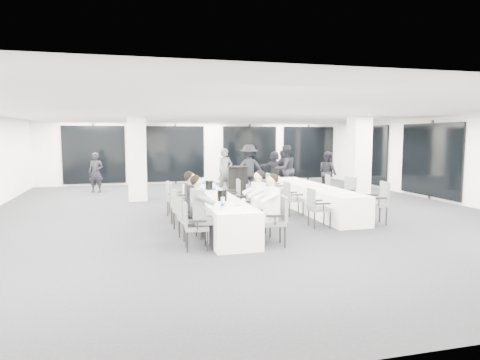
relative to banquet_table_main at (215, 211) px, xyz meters
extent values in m
cube|color=#242429|center=(1.11, 1.53, -0.39)|extent=(14.00, 16.00, 0.02)
cube|color=white|center=(1.11, 1.53, 2.43)|extent=(14.00, 16.00, 0.02)
cube|color=white|center=(8.12, 1.53, 1.02)|extent=(0.02, 16.00, 2.80)
cube|color=white|center=(1.11, 9.54, 1.02)|extent=(14.00, 0.02, 2.80)
cube|color=white|center=(1.11, -6.48, 1.02)|extent=(14.00, 0.02, 2.80)
cube|color=black|center=(1.11, 9.47, 0.98)|extent=(13.60, 0.06, 2.50)
cube|color=black|center=(8.05, 2.53, 0.98)|extent=(0.06, 14.00, 2.50)
cube|color=white|center=(-1.69, 4.73, 1.02)|extent=(0.60, 0.60, 2.80)
cube|color=white|center=(5.31, 2.53, 1.02)|extent=(0.60, 0.60, 2.80)
cube|color=white|center=(0.00, 0.00, 0.00)|extent=(0.90, 5.00, 0.75)
cube|color=white|center=(3.14, 1.29, 0.00)|extent=(0.90, 5.00, 0.75)
cylinder|color=black|center=(1.79, 4.65, 0.16)|extent=(0.69, 0.69, 1.08)
cylinder|color=black|center=(1.79, 4.65, 0.70)|extent=(0.78, 0.78, 0.02)
cube|color=#56595E|center=(-0.75, -1.98, 0.06)|extent=(0.47, 0.49, 0.08)
cube|color=#56595E|center=(-0.96, -1.97, 0.31)|extent=(0.09, 0.44, 0.44)
cylinder|color=black|center=(-0.93, -1.78, -0.18)|extent=(0.03, 0.03, 0.39)
cylinder|color=black|center=(-0.95, -2.16, -0.18)|extent=(0.03, 0.03, 0.39)
cylinder|color=black|center=(-0.55, -1.80, -0.18)|extent=(0.03, 0.03, 0.39)
cylinder|color=black|center=(-0.57, -2.18, -0.18)|extent=(0.03, 0.03, 0.39)
cube|color=black|center=(-0.73, -1.74, 0.22)|extent=(0.33, 0.06, 0.04)
cube|color=black|center=(-0.77, -2.22, 0.22)|extent=(0.33, 0.06, 0.04)
cube|color=#56595E|center=(-0.75, -1.11, 0.04)|extent=(0.48, 0.50, 0.07)
cube|color=#56595E|center=(-0.95, -1.14, 0.30)|extent=(0.11, 0.43, 0.43)
cylinder|color=black|center=(-0.96, -0.95, -0.18)|extent=(0.03, 0.03, 0.38)
cylinder|color=black|center=(-0.91, -1.32, -0.18)|extent=(0.03, 0.03, 0.38)
cylinder|color=black|center=(-0.59, -0.91, -0.18)|extent=(0.03, 0.03, 0.38)
cylinder|color=black|center=(-0.54, -1.28, -0.18)|extent=(0.03, 0.03, 0.38)
cube|color=black|center=(-0.78, -0.88, 0.20)|extent=(0.32, 0.08, 0.04)
cube|color=black|center=(-0.72, -1.35, 0.20)|extent=(0.32, 0.08, 0.04)
cube|color=#56595E|center=(-0.75, -0.25, 0.08)|extent=(0.54, 0.55, 0.08)
cube|color=#56595E|center=(-0.97, -0.28, 0.35)|extent=(0.14, 0.47, 0.46)
cylinder|color=black|center=(-0.98, -0.08, -0.17)|extent=(0.04, 0.04, 0.41)
cylinder|color=black|center=(-0.91, -0.48, -0.17)|extent=(0.04, 0.04, 0.41)
cylinder|color=black|center=(-0.59, -0.01, -0.17)|extent=(0.04, 0.04, 0.41)
cylinder|color=black|center=(-0.52, -0.41, -0.17)|extent=(0.04, 0.04, 0.41)
cube|color=black|center=(-0.79, 0.00, 0.25)|extent=(0.34, 0.10, 0.04)
cube|color=black|center=(-0.71, -0.49, 0.25)|extent=(0.34, 0.10, 0.04)
cube|color=#56595E|center=(-0.75, 0.69, 0.10)|extent=(0.53, 0.55, 0.08)
cube|color=#56595E|center=(-0.98, 0.71, 0.38)|extent=(0.11, 0.49, 0.48)
cylinder|color=black|center=(-0.94, 0.92, -0.16)|extent=(0.04, 0.04, 0.43)
cylinder|color=black|center=(-0.98, 0.50, -0.16)|extent=(0.04, 0.04, 0.43)
cylinder|color=black|center=(-0.52, 0.88, -0.16)|extent=(0.04, 0.04, 0.43)
cylinder|color=black|center=(-0.56, 0.46, -0.16)|extent=(0.04, 0.04, 0.43)
cube|color=black|center=(-0.72, 0.95, 0.28)|extent=(0.36, 0.08, 0.04)
cube|color=black|center=(-0.78, 0.43, 0.28)|extent=(0.36, 0.08, 0.04)
cube|color=#56595E|center=(-0.75, 1.72, 0.06)|extent=(0.53, 0.55, 0.08)
cube|color=#56595E|center=(-0.96, 1.77, 0.32)|extent=(0.15, 0.45, 0.45)
cylinder|color=black|center=(-0.90, 1.95, -0.18)|extent=(0.03, 0.03, 0.40)
cylinder|color=black|center=(-0.98, 1.57, -0.18)|extent=(0.03, 0.03, 0.40)
cylinder|color=black|center=(-0.52, 1.87, -0.18)|extent=(0.03, 0.03, 0.40)
cylinder|color=black|center=(-0.60, 1.49, -0.18)|extent=(0.03, 0.03, 0.40)
cube|color=black|center=(-0.70, 1.96, 0.23)|extent=(0.33, 0.10, 0.04)
cube|color=black|center=(-0.80, 1.49, 0.23)|extent=(0.33, 0.10, 0.04)
cube|color=#56595E|center=(0.75, -2.08, 0.09)|extent=(0.54, 0.56, 0.08)
cube|color=#56595E|center=(0.98, -2.11, 0.38)|extent=(0.12, 0.48, 0.48)
cylinder|color=black|center=(0.93, -2.31, -0.16)|extent=(0.04, 0.04, 0.43)
cylinder|color=black|center=(0.98, -1.90, -0.16)|extent=(0.04, 0.04, 0.43)
cylinder|color=black|center=(0.52, -2.26, -0.16)|extent=(0.04, 0.04, 0.43)
cylinder|color=black|center=(0.57, -1.84, -0.16)|extent=(0.04, 0.04, 0.43)
cube|color=black|center=(0.72, -2.33, 0.27)|extent=(0.36, 0.09, 0.04)
cube|color=black|center=(0.78, -1.82, 0.27)|extent=(0.36, 0.09, 0.04)
cube|color=#56595E|center=(0.75, -1.21, 0.06)|extent=(0.47, 0.49, 0.08)
cube|color=#56595E|center=(0.96, -1.22, 0.33)|extent=(0.08, 0.45, 0.45)
cylinder|color=black|center=(0.93, -1.42, -0.18)|extent=(0.04, 0.04, 0.40)
cylinder|color=black|center=(0.95, -1.03, -0.18)|extent=(0.04, 0.04, 0.40)
cylinder|color=black|center=(0.55, -1.40, -0.18)|extent=(0.04, 0.04, 0.40)
cylinder|color=black|center=(0.57, -1.01, -0.18)|extent=(0.04, 0.04, 0.40)
cube|color=black|center=(0.74, -1.45, 0.23)|extent=(0.33, 0.06, 0.04)
cube|color=black|center=(0.76, -0.97, 0.23)|extent=(0.33, 0.06, 0.04)
cube|color=#56595E|center=(0.75, -0.40, 0.05)|extent=(0.54, 0.55, 0.08)
cube|color=#56595E|center=(0.95, -0.45, 0.31)|extent=(0.16, 0.44, 0.44)
cylinder|color=black|center=(0.89, -0.63, -0.18)|extent=(0.03, 0.03, 0.39)
cylinder|color=black|center=(0.98, -0.26, -0.18)|extent=(0.03, 0.03, 0.39)
cylinder|color=black|center=(0.52, -0.54, -0.18)|extent=(0.03, 0.03, 0.39)
cylinder|color=black|center=(0.61, -0.17, -0.18)|extent=(0.03, 0.03, 0.39)
cube|color=black|center=(0.69, -0.63, 0.21)|extent=(0.32, 0.12, 0.04)
cube|color=black|center=(0.81, -0.17, 0.21)|extent=(0.32, 0.12, 0.04)
cube|color=#56595E|center=(0.75, 0.49, 0.06)|extent=(0.53, 0.54, 0.08)
cube|color=#56595E|center=(0.96, 0.45, 0.32)|extent=(0.14, 0.45, 0.44)
cylinder|color=black|center=(0.90, 0.27, -0.18)|extent=(0.03, 0.03, 0.40)
cylinder|color=black|center=(0.98, 0.65, -0.18)|extent=(0.03, 0.03, 0.40)
cylinder|color=black|center=(0.52, 0.34, -0.18)|extent=(0.03, 0.03, 0.40)
cylinder|color=black|center=(0.60, 0.72, -0.18)|extent=(0.03, 0.03, 0.40)
cube|color=black|center=(0.70, 0.26, 0.22)|extent=(0.33, 0.10, 0.04)
cube|color=black|center=(0.80, 0.73, 0.22)|extent=(0.33, 0.10, 0.04)
cube|color=#56595E|center=(0.75, 1.50, 0.08)|extent=(0.52, 0.54, 0.08)
cube|color=#56595E|center=(0.97, 1.47, 0.35)|extent=(0.12, 0.47, 0.47)
cylinder|color=black|center=(0.93, 1.27, -0.17)|extent=(0.04, 0.04, 0.42)
cylinder|color=black|center=(0.98, 1.67, -0.17)|extent=(0.04, 0.04, 0.42)
cylinder|color=black|center=(0.52, 1.32, -0.17)|extent=(0.04, 0.04, 0.42)
cylinder|color=black|center=(0.57, 1.72, -0.17)|extent=(0.04, 0.04, 0.42)
cube|color=black|center=(0.72, 1.24, 0.25)|extent=(0.35, 0.08, 0.04)
cube|color=black|center=(0.78, 1.75, 0.25)|extent=(0.35, 0.08, 0.04)
cube|color=#56595E|center=(2.39, -0.75, 0.07)|extent=(0.48, 0.50, 0.08)
cube|color=#56595E|center=(2.18, -0.74, 0.33)|extent=(0.09, 0.45, 0.45)
cylinder|color=black|center=(2.21, -0.55, -0.17)|extent=(0.04, 0.04, 0.40)
cylinder|color=black|center=(2.18, -0.94, -0.17)|extent=(0.04, 0.04, 0.40)
cylinder|color=black|center=(2.60, -0.57, -0.17)|extent=(0.04, 0.04, 0.40)
cylinder|color=black|center=(2.57, -0.96, -0.17)|extent=(0.04, 0.04, 0.40)
cube|color=black|center=(2.41, -0.51, 0.23)|extent=(0.33, 0.06, 0.04)
cube|color=black|center=(2.38, -1.00, 0.23)|extent=(0.33, 0.06, 0.04)
cube|color=#56595E|center=(2.39, 0.85, 0.06)|extent=(0.47, 0.49, 0.08)
cube|color=#56595E|center=(2.18, 0.86, 0.32)|extent=(0.08, 0.45, 0.44)
cylinder|color=black|center=(2.21, 1.05, -0.18)|extent=(0.03, 0.03, 0.40)
cylinder|color=black|center=(2.19, 0.67, -0.18)|extent=(0.03, 0.03, 0.40)
cylinder|color=black|center=(2.60, 1.03, -0.18)|extent=(0.03, 0.03, 0.40)
cylinder|color=black|center=(2.57, 0.64, -0.18)|extent=(0.03, 0.03, 0.40)
cube|color=black|center=(2.41, 1.09, 0.22)|extent=(0.33, 0.06, 0.04)
cube|color=black|center=(2.38, 0.61, 0.22)|extent=(0.33, 0.06, 0.04)
cube|color=#56595E|center=(2.39, 2.35, 0.11)|extent=(0.56, 0.58, 0.09)
cube|color=#56595E|center=(2.16, 2.38, 0.40)|extent=(0.13, 0.50, 0.50)
cylinder|color=black|center=(2.21, 2.59, -0.15)|extent=(0.04, 0.04, 0.44)
cylinder|color=black|center=(2.15, 2.16, -0.15)|extent=(0.04, 0.04, 0.44)
cylinder|color=black|center=(2.63, 2.54, -0.15)|extent=(0.04, 0.04, 0.44)
cylinder|color=black|center=(2.58, 2.11, -0.15)|extent=(0.04, 0.04, 0.44)
cube|color=black|center=(2.43, 2.62, 0.29)|extent=(0.37, 0.09, 0.04)
cube|color=black|center=(2.36, 2.08, 0.29)|extent=(0.37, 0.09, 0.04)
cube|color=#56595E|center=(3.89, -0.72, 0.12)|extent=(0.60, 0.62, 0.09)
cube|color=#56595E|center=(4.13, -0.77, 0.42)|extent=(0.17, 0.51, 0.50)
cylinder|color=black|center=(4.06, -0.98, -0.15)|extent=(0.04, 0.04, 0.45)
cylinder|color=black|center=(4.15, -0.55, -0.15)|extent=(0.04, 0.04, 0.45)
cylinder|color=black|center=(3.63, -0.89, -0.15)|extent=(0.04, 0.04, 0.45)
cylinder|color=black|center=(3.72, -0.46, -0.15)|extent=(0.04, 0.04, 0.45)
cube|color=black|center=(3.83, -0.99, 0.31)|extent=(0.37, 0.12, 0.04)
cube|color=black|center=(3.95, -0.45, 0.31)|extent=(0.37, 0.12, 0.04)
cube|color=#56595E|center=(3.89, 0.89, 0.10)|extent=(0.55, 0.57, 0.09)
cube|color=#56595E|center=(4.13, 0.92, 0.39)|extent=(0.12, 0.49, 0.49)
cylinder|color=black|center=(4.13, 0.70, -0.16)|extent=(0.04, 0.04, 0.44)
cylinder|color=black|center=(4.08, 1.12, -0.16)|extent=(0.04, 0.04, 0.44)
cylinder|color=black|center=(3.71, 0.65, -0.16)|extent=(0.04, 0.04, 0.44)
cylinder|color=black|center=(3.66, 1.07, -0.16)|extent=(0.04, 0.04, 0.44)
cube|color=black|center=(3.92, 0.62, 0.29)|extent=(0.36, 0.09, 0.04)
cube|color=black|center=(3.86, 1.15, 0.29)|extent=(0.36, 0.09, 0.04)
cube|color=#56595E|center=(3.89, 2.33, 0.07)|extent=(0.55, 0.56, 0.08)
cube|color=#56595E|center=(4.11, 2.29, 0.34)|extent=(0.16, 0.46, 0.46)
cylinder|color=black|center=(4.04, 2.10, -0.17)|extent=(0.04, 0.04, 0.41)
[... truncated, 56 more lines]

